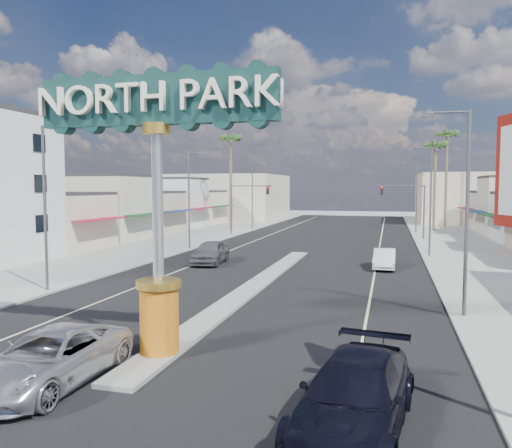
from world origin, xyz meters
The scene contains 24 objects.
ground centered at (0.00, 30.00, 0.00)m, with size 160.00×160.00×0.00m, color gray.
road centered at (0.00, 30.00, 0.01)m, with size 20.00×120.00×0.01m, color black.
median_island centered at (0.00, 14.00, 0.08)m, with size 1.30×30.00×0.16m, color gray.
sidewalk_left centered at (-14.00, 30.00, 0.06)m, with size 8.00×120.00×0.12m, color gray.
sidewalk_right centered at (14.00, 30.00, 0.06)m, with size 8.00×120.00×0.12m, color gray.
storefront_row_left centered at (-24.00, 43.00, 3.00)m, with size 12.00×42.00×6.00m, color beige.
backdrop_far_left centered at (-22.00, 75.00, 4.00)m, with size 20.00×20.00×8.00m, color #B7B29E.
backdrop_far_right centered at (22.00, 75.00, 4.00)m, with size 20.00×20.00×8.00m, color beige.
gateway_sign centered at (0.00, 1.98, 5.93)m, with size 8.20×1.50×9.15m.
traffic_signal_left centered at (-9.18, 43.99, 4.27)m, with size 5.09×0.45×6.00m.
traffic_signal_right centered at (9.18, 43.99, 4.27)m, with size 5.09×0.45×6.00m.
streetlight_l_near centered at (-10.43, 10.00, 5.07)m, with size 2.03×0.22×9.00m.
streetlight_l_mid centered at (-10.43, 30.00, 5.07)m, with size 2.03×0.22×9.00m.
streetlight_l_far centered at (-10.43, 52.00, 5.07)m, with size 2.03×0.22×9.00m.
streetlight_r_near centered at (10.43, 10.00, 5.07)m, with size 2.03×0.22×9.00m.
streetlight_r_mid centered at (10.43, 30.00, 5.07)m, with size 2.03×0.22×9.00m.
streetlight_r_far centered at (10.43, 52.00, 5.07)m, with size 2.03×0.22×9.00m.
palm_left_far centered at (-13.00, 50.00, 11.50)m, with size 2.60×2.60×13.10m.
palm_right_mid centered at (13.00, 56.00, 10.60)m, with size 2.60×2.60×12.10m.
palm_right_far centered at (15.00, 62.00, 12.39)m, with size 2.60×2.60×14.10m.
suv_left centered at (-2.00, -0.97, 0.77)m, with size 2.56×5.56×1.55m, color silver.
suv_right centered at (6.68, -1.49, 0.84)m, with size 2.34×5.76×1.67m, color black.
car_parked_left centered at (-5.52, 21.88, 0.87)m, with size 2.06×5.13×1.75m, color slate.
car_parked_right centered at (7.10, 22.90, 0.70)m, with size 1.47×4.22×1.39m, color silver.
Camera 1 is at (7.39, -13.00, 5.67)m, focal length 35.00 mm.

